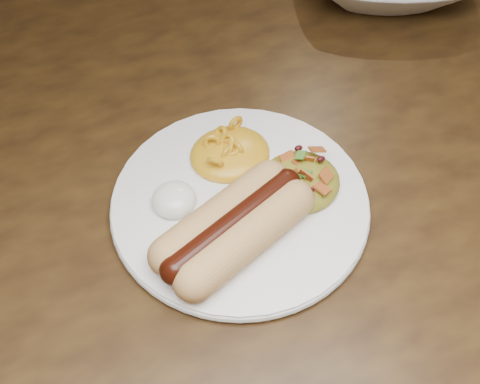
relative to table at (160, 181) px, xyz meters
name	(u,v)px	position (x,y,z in m)	size (l,w,h in m)	color
floor	(194,368)	(0.00, 0.00, -0.66)	(4.00, 4.00, 0.00)	#432E1A
table	(160,181)	(0.00, 0.00, 0.00)	(1.60, 0.90, 0.75)	#462E12
plate	(240,202)	(0.05, -0.14, 0.10)	(0.26, 0.26, 0.01)	white
hotdog	(234,226)	(0.03, -0.18, 0.13)	(0.14, 0.11, 0.04)	#E2AF6F
mac_and_cheese	(230,146)	(0.06, -0.08, 0.12)	(0.09, 0.08, 0.03)	yellow
sour_cream	(174,196)	(-0.01, -0.12, 0.12)	(0.04, 0.04, 0.03)	white
taco_salad	(300,177)	(0.12, -0.15, 0.12)	(0.08, 0.08, 0.04)	#AD7124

